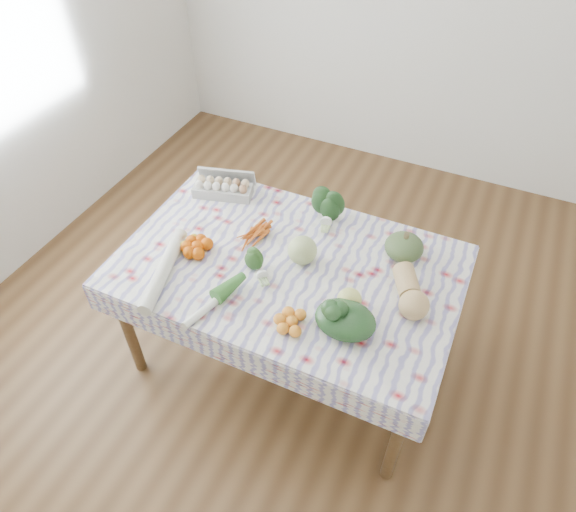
% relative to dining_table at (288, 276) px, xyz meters
% --- Properties ---
extents(ground, '(4.50, 4.50, 0.00)m').
position_rel_dining_table_xyz_m(ground, '(0.00, 0.00, -0.68)').
color(ground, '#51351C').
rests_on(ground, ground).
extents(dining_table, '(1.60, 1.00, 0.75)m').
position_rel_dining_table_xyz_m(dining_table, '(0.00, 0.00, 0.00)').
color(dining_table, brown).
rests_on(dining_table, ground).
extents(tablecloth, '(1.66, 1.06, 0.01)m').
position_rel_dining_table_xyz_m(tablecloth, '(0.00, 0.00, 0.08)').
color(tablecloth, white).
rests_on(tablecloth, dining_table).
extents(egg_carton, '(0.35, 0.21, 0.09)m').
position_rel_dining_table_xyz_m(egg_carton, '(-0.57, 0.35, 0.13)').
color(egg_carton, '#B3B4AE').
rests_on(egg_carton, tablecloth).
extents(carrot_bunch, '(0.25, 0.24, 0.04)m').
position_rel_dining_table_xyz_m(carrot_bunch, '(-0.23, 0.10, 0.10)').
color(carrot_bunch, '#CE5B18').
rests_on(carrot_bunch, tablecloth).
extents(kale_bunch, '(0.19, 0.18, 0.14)m').
position_rel_dining_table_xyz_m(kale_bunch, '(0.05, 0.38, 0.16)').
color(kale_bunch, '#1A3B17').
rests_on(kale_bunch, tablecloth).
extents(kabocha_squash, '(0.24, 0.24, 0.13)m').
position_rel_dining_table_xyz_m(kabocha_squash, '(0.49, 0.29, 0.15)').
color(kabocha_squash, '#41582E').
rests_on(kabocha_squash, tablecloth).
extents(cabbage, '(0.16, 0.16, 0.14)m').
position_rel_dining_table_xyz_m(cabbage, '(0.05, 0.05, 0.16)').
color(cabbage, '#ABBD76').
rests_on(cabbage, tablecloth).
extents(butternut_squash, '(0.25, 0.32, 0.14)m').
position_rel_dining_table_xyz_m(butternut_squash, '(0.60, 0.02, 0.15)').
color(butternut_squash, tan).
rests_on(butternut_squash, tablecloth).
extents(orange_cluster, '(0.21, 0.21, 0.07)m').
position_rel_dining_table_xyz_m(orange_cluster, '(-0.45, -0.11, 0.12)').
color(orange_cluster, '#D55104').
rests_on(orange_cluster, tablecloth).
extents(broccoli, '(0.19, 0.19, 0.10)m').
position_rel_dining_table_xyz_m(broccoli, '(-0.10, -0.11, 0.13)').
color(broccoli, '#28501D').
rests_on(broccoli, tablecloth).
extents(mandarin_cluster, '(0.22, 0.22, 0.06)m').
position_rel_dining_table_xyz_m(mandarin_cluster, '(0.17, -0.33, 0.11)').
color(mandarin_cluster, orange).
rests_on(mandarin_cluster, tablecloth).
extents(grapefruit, '(0.13, 0.13, 0.11)m').
position_rel_dining_table_xyz_m(grapefruit, '(0.36, -0.14, 0.14)').
color(grapefruit, '#CED266').
rests_on(grapefruit, tablecloth).
extents(spinach_bag, '(0.33, 0.31, 0.12)m').
position_rel_dining_table_xyz_m(spinach_bag, '(0.39, -0.25, 0.14)').
color(spinach_bag, '#193518').
rests_on(spinach_bag, tablecloth).
extents(daikon, '(0.19, 0.48, 0.07)m').
position_rel_dining_table_xyz_m(daikon, '(-0.50, -0.34, 0.12)').
color(daikon, silver).
rests_on(daikon, tablecloth).
extents(leek, '(0.14, 0.36, 0.04)m').
position_rel_dining_table_xyz_m(leek, '(-0.20, -0.37, 0.10)').
color(leek, white).
rests_on(leek, tablecloth).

